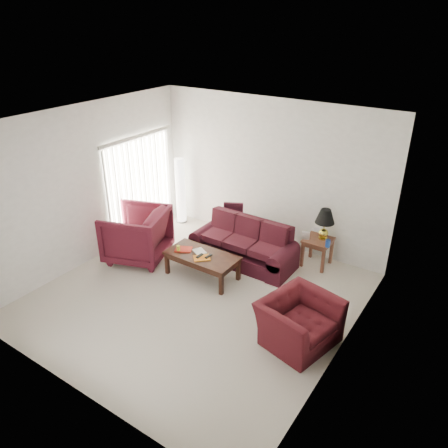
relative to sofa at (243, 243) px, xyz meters
The scene contains 19 objects.
floor 1.50m from the sofa, 91.91° to the right, with size 5.00×5.00×0.00m, color beige.
blinds 2.56m from the sofa, behind, with size 0.10×2.00×2.16m, color silver.
sofa is the anchor object (origin of this frame).
throw_pillow 0.92m from the sofa, 135.21° to the left, with size 0.40×0.11×0.40m, color black.
end_table 1.43m from the sofa, 29.77° to the left, with size 0.51×0.51×0.56m, color #4E281B, non-canonical shape.
table_lamp 1.57m from the sofa, 30.82° to the left, with size 0.36×0.36×0.61m, color gold, non-canonical shape.
clock 1.20m from the sofa, 29.54° to the left, with size 0.15×0.05×0.15m, color silver.
blue_canister 1.59m from the sofa, 19.20° to the left, with size 0.09×0.09×0.14m, color navy.
picture_frame 1.45m from the sofa, 39.22° to the left, with size 0.14×0.02×0.17m, color silver.
floor_lamp 2.30m from the sofa, 160.37° to the left, with size 0.25×0.25×1.54m, color white, non-canonical shape.
armchair_left 2.07m from the sofa, 150.61° to the right, with size 1.10×1.14×1.03m, color #48101C.
armchair_right 2.38m from the sofa, 38.30° to the right, with size 1.07×0.94×0.70m, color #410F14.
coffee_table 0.94m from the sofa, 111.89° to the right, with size 1.33×0.66×0.46m, color black, non-canonical shape.
magazine_red 1.17m from the sofa, 128.98° to the right, with size 0.30×0.23×0.02m, color #AD1F11.
magazine_white 0.92m from the sofa, 118.90° to the right, with size 0.25×0.19×0.01m, color white.
magazine_orange 1.01m from the sofa, 105.56° to the right, with size 0.29×0.22×0.02m, color orange.
remote_a 1.01m from the sofa, 108.91° to the right, with size 0.05×0.17×0.02m, color black.
remote_b 0.90m from the sofa, 101.95° to the right, with size 0.05×0.16×0.02m, color black.
yellow_glass 1.27m from the sofa, 127.87° to the right, with size 0.07×0.07×0.11m, color yellow.
Camera 1 is at (3.84, -4.88, 4.44)m, focal length 35.00 mm.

